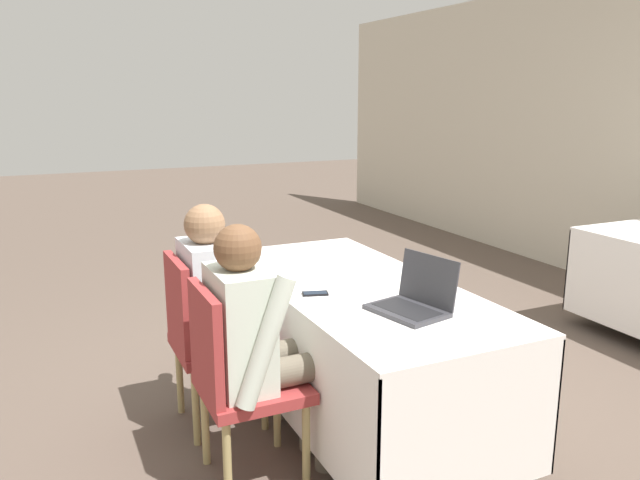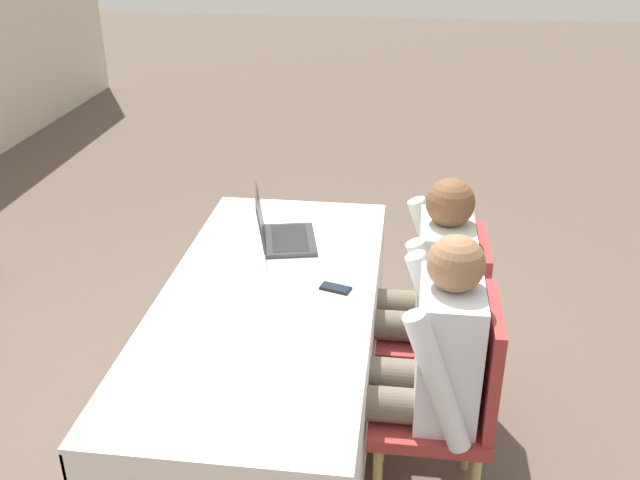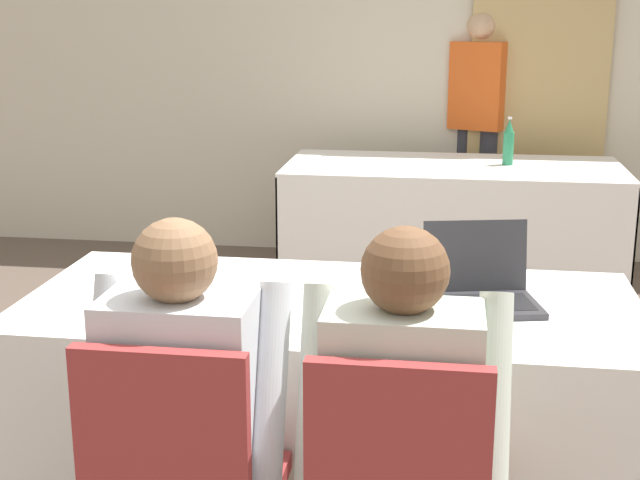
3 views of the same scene
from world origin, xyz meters
The scene contains 9 objects.
ground_plane centered at (0.00, 0.00, 0.00)m, with size 24.00×24.00×0.00m, color brown.
conference_table_near centered at (0.00, 0.00, 0.57)m, with size 1.91×0.86×0.74m.
laptop centered at (0.46, 0.03, 0.78)m, with size 0.38×0.33×0.24m.
cell_phone centered at (0.06, -0.27, 0.74)m, with size 0.09×0.14×0.01m.
paper_beside_laptop centered at (-0.68, -0.02, 0.74)m, with size 0.23×0.31×0.00m.
chair_near_left centered at (-0.26, -0.74, 0.50)m, with size 0.44×0.44×0.90m.
chair_near_right centered at (0.26, -0.74, 0.50)m, with size 0.44×0.44×0.90m.
person_checkered_shirt centered at (-0.26, -0.63, 0.66)m, with size 0.50×0.52×1.16m.
person_white_shirt centered at (0.26, -0.63, 0.66)m, with size 0.50×0.52×1.16m.
Camera 2 is at (-2.43, -0.52, 2.18)m, focal length 40.00 mm.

